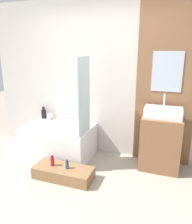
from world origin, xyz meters
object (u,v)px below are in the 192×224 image
at_px(bathtub, 59,141).
at_px(bottle_soap_primary, 52,161).
at_px(vase_tall_dark, 44,114).
at_px(bottle_soap_secondary, 67,165).
at_px(sink, 163,113).
at_px(vase_round_light, 50,116).
at_px(wooden_step_bench, 63,173).

relative_size(bathtub, bottle_soap_primary, 7.12).
xyz_separation_m(vase_tall_dark, bottle_soap_secondary, (0.92, -0.91, -0.41)).
xyz_separation_m(bathtub, sink, (1.67, 0.15, 0.63)).
relative_size(vase_round_light, bottle_soap_secondary, 0.88).
distance_m(sink, bottle_soap_secondary, 1.59).
xyz_separation_m(vase_round_light, bottle_soap_secondary, (0.78, -0.90, -0.38)).
xyz_separation_m(wooden_step_bench, sink, (1.28, 0.76, 0.82)).
height_order(bathtub, sink, sink).
relative_size(sink, vase_tall_dark, 2.44).
height_order(vase_tall_dark, vase_round_light, vase_tall_dark).
bearing_deg(vase_tall_dark, bottle_soap_primary, -52.86).
bearing_deg(bathtub, sink, 5.08).
xyz_separation_m(vase_round_light, bottle_soap_primary, (0.55, -0.90, -0.36)).
bearing_deg(bottle_soap_secondary, vase_round_light, 131.11).
xyz_separation_m(sink, vase_tall_dark, (-2.14, 0.14, -0.27)).
relative_size(bathtub, sink, 2.10).
bearing_deg(vase_tall_dark, vase_round_light, -4.03).
bearing_deg(bathtub, wooden_step_bench, -57.66).
xyz_separation_m(wooden_step_bench, vase_tall_dark, (-0.86, 0.91, 0.55)).
xyz_separation_m(wooden_step_bench, bottle_soap_secondary, (0.06, 0.00, 0.14)).
bearing_deg(bottle_soap_primary, bottle_soap_secondary, 0.00).
distance_m(bathtub, bottle_soap_primary, 0.65).
bearing_deg(wooden_step_bench, sink, 30.82).
distance_m(bathtub, vase_tall_dark, 0.66).
bearing_deg(bottle_soap_primary, wooden_step_bench, 0.00).
xyz_separation_m(vase_tall_dark, vase_round_light, (0.14, -0.01, -0.03)).
distance_m(vase_round_light, bottle_soap_primary, 1.11).
relative_size(vase_round_light, bottle_soap_primary, 0.71).
relative_size(bottle_soap_primary, bottle_soap_secondary, 1.24).
distance_m(bottle_soap_primary, bottle_soap_secondary, 0.24).
bearing_deg(vase_tall_dark, wooden_step_bench, -46.55).
height_order(sink, bottle_soap_secondary, sink).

